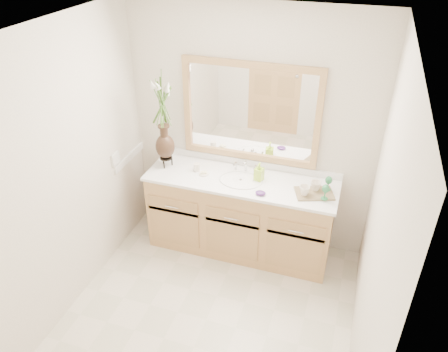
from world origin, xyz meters
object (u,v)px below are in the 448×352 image
(tumbler, at_px, (197,167))
(soap_bottle, at_px, (259,172))
(flower_vase, at_px, (162,108))
(tray, at_px, (314,193))

(tumbler, height_order, soap_bottle, soap_bottle)
(tumbler, relative_size, soap_bottle, 0.50)
(tumbler, distance_m, soap_bottle, 0.62)
(flower_vase, bearing_deg, soap_bottle, 1.77)
(soap_bottle, bearing_deg, tumbler, -168.37)
(flower_vase, height_order, tumbler, flower_vase)
(tumbler, xyz_separation_m, soap_bottle, (0.62, 0.03, 0.04))
(tumbler, height_order, tray, tumbler)
(tumbler, xyz_separation_m, tray, (1.15, -0.05, -0.03))
(soap_bottle, bearing_deg, tray, -0.09)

